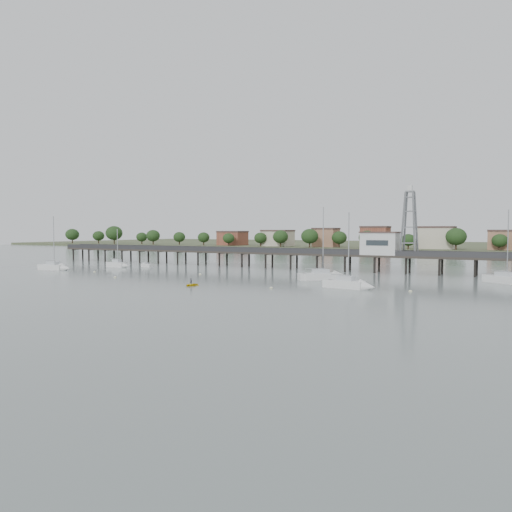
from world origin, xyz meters
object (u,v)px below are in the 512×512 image
(sailboat_b, at_px, (119,265))
(sailboat_d, at_px, (353,285))
(sailboat_c, at_px, (328,276))
(sailboat_a, at_px, (57,267))
(lattice_tower, at_px, (409,224))
(yellow_dinghy, at_px, (191,286))
(white_tender, at_px, (147,265))
(pier, at_px, (281,253))
(sailboat_e, at_px, (511,280))

(sailboat_b, bearing_deg, sailboat_d, -17.69)
(sailboat_c, height_order, sailboat_a, sailboat_c)
(lattice_tower, xyz_separation_m, yellow_dinghy, (-27.89, -43.10, -11.10))
(sailboat_b, height_order, white_tender, sailboat_b)
(pier, relative_size, sailboat_e, 10.60)
(sailboat_c, height_order, white_tender, sailboat_c)
(sailboat_d, xyz_separation_m, yellow_dinghy, (-25.97, -9.41, -0.64))
(pier, bearing_deg, white_tender, -158.25)
(sailboat_c, relative_size, yellow_dinghy, 5.15)
(sailboat_c, bearing_deg, sailboat_e, -24.50)
(lattice_tower, xyz_separation_m, sailboat_d, (-1.91, -33.70, -10.46))
(lattice_tower, distance_m, sailboat_c, 26.23)
(sailboat_d, height_order, yellow_dinghy, sailboat_d)
(white_tender, bearing_deg, sailboat_e, 8.61)
(lattice_tower, xyz_separation_m, sailboat_e, (20.73, -12.83, -10.46))
(sailboat_d, relative_size, sailboat_b, 1.29)
(sailboat_d, height_order, white_tender, sailboat_d)
(lattice_tower, bearing_deg, sailboat_c, -116.84)
(sailboat_c, distance_m, sailboat_b, 59.04)
(lattice_tower, xyz_separation_m, sailboat_b, (-69.76, -17.33, -10.44))
(sailboat_e, distance_m, yellow_dinghy, 57.28)
(lattice_tower, bearing_deg, sailboat_a, -157.94)
(pier, height_order, white_tender, pier)
(sailboat_b, relative_size, yellow_dinghy, 3.56)
(pier, height_order, sailboat_d, sailboat_d)
(pier, xyz_separation_m, sailboat_e, (52.23, -12.83, -3.16))
(pier, xyz_separation_m, white_tender, (-32.68, -13.04, -3.39))
(sailboat_b, bearing_deg, sailboat_a, -120.61)
(yellow_dinghy, bearing_deg, sailboat_b, 149.65)
(sailboat_e, relative_size, sailboat_c, 0.94)
(sailboat_b, bearing_deg, lattice_tower, 9.83)
(pier, distance_m, sailboat_d, 44.95)
(sailboat_d, bearing_deg, white_tender, 167.60)
(sailboat_d, bearing_deg, pier, 137.24)
(sailboat_c, bearing_deg, pier, 94.09)
(sailboat_c, bearing_deg, white_tender, 131.24)
(sailboat_a, xyz_separation_m, yellow_dinghy, (48.70, -12.06, -0.64))
(sailboat_d, bearing_deg, sailboat_c, 132.13)
(pier, bearing_deg, yellow_dinghy, -85.21)
(sailboat_c, relative_size, sailboat_b, 1.45)
(sailboat_e, bearing_deg, sailboat_d, -100.26)
(pier, distance_m, sailboat_b, 42.12)
(yellow_dinghy, bearing_deg, pier, 96.06)
(white_tender, bearing_deg, lattice_tower, 19.95)
(sailboat_e, distance_m, sailboat_a, 99.01)
(sailboat_e, height_order, white_tender, sailboat_e)
(sailboat_e, relative_size, yellow_dinghy, 4.87)
(lattice_tower, xyz_separation_m, sailboat_c, (-10.86, -21.46, -10.47))
(sailboat_c, distance_m, sailboat_a, 66.43)
(lattice_tower, bearing_deg, yellow_dinghy, -122.90)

